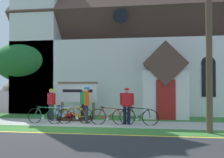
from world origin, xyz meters
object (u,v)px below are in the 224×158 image
bicycle_red (64,114)px  cyclist_in_orange_jersey (127,103)px  church_sign (78,93)px  bicycle_blue (75,116)px  bicycle_yellow (109,116)px  cyclist_in_red_jersey (87,102)px  cyclist_in_white_jersey (84,101)px  cyclist_in_blue_jersey (51,102)px  utility_pole (206,19)px  yard_deciduous_tree (30,63)px  bicycle_white (139,117)px  bicycle_black (44,115)px

bicycle_red → cyclist_in_orange_jersey: (3.21, -0.56, 0.62)m
church_sign → bicycle_blue: bearing=-76.6°
bicycle_yellow → bicycle_red: bearing=161.5°
bicycle_blue → cyclist_in_red_jersey: size_ratio=0.93×
cyclist_in_white_jersey → cyclist_in_blue_jersey: cyclist_in_white_jersey is taller
utility_pole → yard_deciduous_tree: (-10.53, 6.95, -0.98)m
church_sign → cyclist_in_orange_jersey: church_sign is taller
cyclist_in_white_jersey → cyclist_in_red_jersey: cyclist_in_red_jersey is taller
yard_deciduous_tree → cyclist_in_blue_jersey: bearing=-52.2°
church_sign → bicycle_yellow: bearing=-45.8°
church_sign → utility_pole: 7.79m
bicycle_blue → cyclist_in_white_jersey: size_ratio=0.96×
cyclist_in_white_jersey → bicycle_yellow: bearing=-40.7°
bicycle_white → utility_pole: bearing=-30.7°
cyclist_in_white_jersey → cyclist_in_orange_jersey: cyclist_in_orange_jersey is taller
bicycle_red → cyclist_in_red_jersey: cyclist_in_red_jersey is taller
church_sign → bicycle_white: church_sign is taller
bicycle_white → bicycle_blue: size_ratio=1.10×
bicycle_yellow → bicycle_red: 2.54m
cyclist_in_blue_jersey → bicycle_black: bearing=-81.5°
bicycle_black → cyclist_in_orange_jersey: bearing=6.0°
bicycle_white → cyclist_in_blue_jersey: 4.82m
cyclist_in_white_jersey → yard_deciduous_tree: bearing=140.6°
bicycle_yellow → cyclist_in_red_jersey: bearing=171.6°
bicycle_white → bicycle_red: bicycle_white is taller
church_sign → bicycle_black: 2.70m
bicycle_yellow → bicycle_white: bicycle_white is taller
bicycle_black → utility_pole: bearing=-11.1°
church_sign → bicycle_yellow: 3.19m
cyclist_in_orange_jersey → bicycle_blue: bearing=-176.3°
bicycle_black → cyclist_in_white_jersey: (1.52, 1.49, 0.60)m
church_sign → cyclist_in_orange_jersey: 3.51m
cyclist_in_white_jersey → cyclist_in_orange_jersey: 2.58m
cyclist_in_orange_jersey → yard_deciduous_tree: bearing=144.8°
bicycle_red → cyclist_in_blue_jersey: cyclist_in_blue_jersey is taller
church_sign → cyclist_in_red_jersey: (1.01, -2.01, -0.33)m
bicycle_black → bicycle_red: bearing=56.1°
cyclist_in_red_jersey → yard_deciduous_tree: yard_deciduous_tree is taller
cyclist_in_red_jersey → bicycle_red: bearing=153.7°
bicycle_white → cyclist_in_blue_jersey: size_ratio=1.10×
bicycle_yellow → cyclist_in_orange_jersey: size_ratio=1.04×
church_sign → cyclist_in_white_jersey: bearing=-55.9°
bicycle_red → cyclist_in_white_jersey: cyclist_in_white_jersey is taller
cyclist_in_red_jersey → bicycle_white: bearing=-3.0°
cyclist_in_white_jersey → cyclist_in_red_jersey: 1.24m
cyclist_in_orange_jersey → utility_pole: size_ratio=0.22×
bicycle_red → cyclist_in_blue_jersey: size_ratio=1.07×
bicycle_black → yard_deciduous_tree: 7.18m
cyclist_in_white_jersey → cyclist_in_orange_jersey: size_ratio=0.99×
bicycle_white → cyclist_in_blue_jersey: (-4.63, 1.21, 0.55)m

